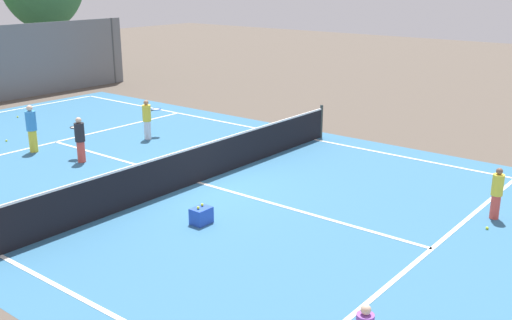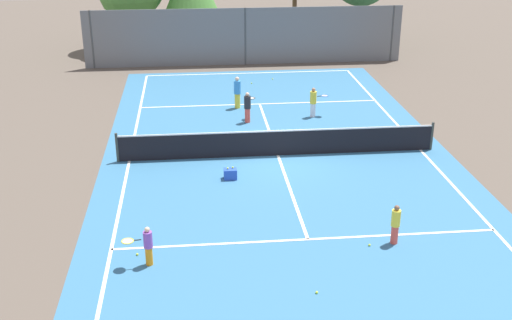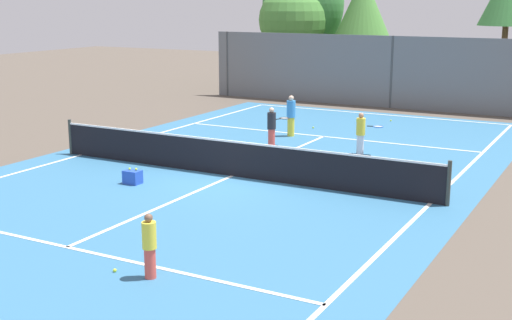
{
  "view_description": "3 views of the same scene",
  "coord_description": "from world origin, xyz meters",
  "px_view_note": "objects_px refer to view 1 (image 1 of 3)",
  "views": [
    {
      "loc": [
        -10.62,
        -10.44,
        5.16
      ],
      "look_at": [
        0.09,
        -1.87,
        0.95
      ],
      "focal_mm": 42.1,
      "sensor_mm": 36.0,
      "label": 1
    },
    {
      "loc": [
        -3.11,
        -22.27,
        9.11
      ],
      "look_at": [
        -1.13,
        -2.94,
        1.07
      ],
      "focal_mm": 45.43,
      "sensor_mm": 36.0,
      "label": 2
    },
    {
      "loc": [
        9.39,
        -15.87,
        4.76
      ],
      "look_at": [
        1.07,
        -0.59,
        0.7
      ],
      "focal_mm": 48.38,
      "sensor_mm": 36.0,
      "label": 3
    }
  ],
  "objects_px": {
    "player_3": "(32,128)",
    "tennis_ball_1": "(487,228)",
    "ball_crate": "(201,216)",
    "tennis_ball_4": "(18,117)",
    "player_2": "(497,193)",
    "player_4": "(147,119)",
    "tennis_ball_3": "(6,141)",
    "player_0": "(80,139)"
  },
  "relations": [
    {
      "from": "tennis_ball_3",
      "to": "player_2",
      "type": "bearing_deg",
      "value": -77.04
    },
    {
      "from": "tennis_ball_4",
      "to": "player_0",
      "type": "bearing_deg",
      "value": -105.94
    },
    {
      "from": "tennis_ball_1",
      "to": "tennis_ball_3",
      "type": "xyz_separation_m",
      "value": [
        -2.62,
        14.64,
        0.0
      ]
    },
    {
      "from": "tennis_ball_1",
      "to": "player_2",
      "type": "bearing_deg",
      "value": 7.45
    },
    {
      "from": "tennis_ball_3",
      "to": "tennis_ball_4",
      "type": "bearing_deg",
      "value": 54.06
    },
    {
      "from": "ball_crate",
      "to": "player_0",
      "type": "bearing_deg",
      "value": 79.12
    },
    {
      "from": "tennis_ball_4",
      "to": "ball_crate",
      "type": "bearing_deg",
      "value": -103.6
    },
    {
      "from": "player_0",
      "to": "player_4",
      "type": "distance_m",
      "value": 2.96
    },
    {
      "from": "player_4",
      "to": "tennis_ball_4",
      "type": "relative_size",
      "value": 19.9
    },
    {
      "from": "tennis_ball_3",
      "to": "tennis_ball_4",
      "type": "relative_size",
      "value": 1.0
    },
    {
      "from": "ball_crate",
      "to": "tennis_ball_1",
      "type": "relative_size",
      "value": 6.71
    },
    {
      "from": "tennis_ball_1",
      "to": "tennis_ball_4",
      "type": "distance_m",
      "value": 17.55
    },
    {
      "from": "ball_crate",
      "to": "tennis_ball_3",
      "type": "xyz_separation_m",
      "value": [
        0.93,
        9.65,
        -0.15
      ]
    },
    {
      "from": "ball_crate",
      "to": "tennis_ball_1",
      "type": "bearing_deg",
      "value": -54.52
    },
    {
      "from": "player_2",
      "to": "tennis_ball_3",
      "type": "relative_size",
      "value": 17.84
    },
    {
      "from": "tennis_ball_1",
      "to": "tennis_ball_4",
      "type": "height_order",
      "value": "same"
    },
    {
      "from": "tennis_ball_1",
      "to": "ball_crate",
      "type": "bearing_deg",
      "value": 125.48
    },
    {
      "from": "player_3",
      "to": "player_4",
      "type": "bearing_deg",
      "value": -26.32
    },
    {
      "from": "ball_crate",
      "to": "tennis_ball_4",
      "type": "relative_size",
      "value": 6.71
    },
    {
      "from": "player_3",
      "to": "player_4",
      "type": "xyz_separation_m",
      "value": [
        3.21,
        -1.59,
        -0.06
      ]
    },
    {
      "from": "player_0",
      "to": "tennis_ball_1",
      "type": "relative_size",
      "value": 20.12
    },
    {
      "from": "player_3",
      "to": "tennis_ball_3",
      "type": "relative_size",
      "value": 22.09
    },
    {
      "from": "tennis_ball_4",
      "to": "player_2",
      "type": "bearing_deg",
      "value": -85.93
    },
    {
      "from": "player_2",
      "to": "player_4",
      "type": "distance_m",
      "value": 11.19
    },
    {
      "from": "player_2",
      "to": "player_4",
      "type": "relative_size",
      "value": 0.9
    },
    {
      "from": "ball_crate",
      "to": "tennis_ball_4",
      "type": "distance_m",
      "value": 12.92
    },
    {
      "from": "tennis_ball_1",
      "to": "tennis_ball_3",
      "type": "bearing_deg",
      "value": 100.16
    },
    {
      "from": "player_3",
      "to": "tennis_ball_1",
      "type": "distance_m",
      "value": 13.17
    },
    {
      "from": "player_4",
      "to": "ball_crate",
      "type": "height_order",
      "value": "player_4"
    },
    {
      "from": "player_2",
      "to": "player_0",
      "type": "bearing_deg",
      "value": 106.32
    },
    {
      "from": "player_3",
      "to": "tennis_ball_1",
      "type": "relative_size",
      "value": 22.09
    },
    {
      "from": "ball_crate",
      "to": "tennis_ball_1",
      "type": "xyz_separation_m",
      "value": [
        3.55,
        -4.99,
        -0.15
      ]
    },
    {
      "from": "player_3",
      "to": "player_0",
      "type": "bearing_deg",
      "value": -81.94
    },
    {
      "from": "ball_crate",
      "to": "player_3",
      "type": "bearing_deg",
      "value": 83.9
    },
    {
      "from": "player_0",
      "to": "tennis_ball_1",
      "type": "xyz_separation_m",
      "value": [
        2.43,
        -10.85,
        -0.66
      ]
    },
    {
      "from": "player_2",
      "to": "tennis_ball_3",
      "type": "height_order",
      "value": "player_2"
    },
    {
      "from": "player_0",
      "to": "player_4",
      "type": "bearing_deg",
      "value": 8.24
    },
    {
      "from": "player_2",
      "to": "tennis_ball_1",
      "type": "xyz_separation_m",
      "value": [
        -0.72,
        -0.09,
        -0.57
      ]
    },
    {
      "from": "player_2",
      "to": "player_4",
      "type": "bearing_deg",
      "value": 91.13
    },
    {
      "from": "ball_crate",
      "to": "tennis_ball_4",
      "type": "bearing_deg",
      "value": 76.4
    },
    {
      "from": "player_2",
      "to": "player_4",
      "type": "height_order",
      "value": "player_4"
    },
    {
      "from": "player_2",
      "to": "tennis_ball_4",
      "type": "bearing_deg",
      "value": 94.07
    }
  ]
}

